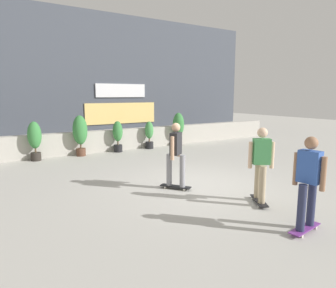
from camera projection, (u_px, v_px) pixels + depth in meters
name	position (u px, v px, depth m)	size (l,w,h in m)	color
ground_plane	(198.00, 185.00, 8.13)	(48.00, 48.00, 0.00)	#B2AFA8
planter_wall	(113.00, 140.00, 13.07)	(18.00, 0.40, 0.90)	#B2ADA3
building_backdrop	(82.00, 78.00, 15.96)	(20.00, 2.08, 6.50)	#424751
potted_plant_0	(35.00, 138.00, 10.97)	(0.48, 0.48, 1.43)	#2D2823
potted_plant_1	(80.00, 132.00, 11.83)	(0.56, 0.56, 1.60)	brown
potted_plant_2	(118.00, 135.00, 12.68)	(0.41, 0.41, 1.30)	black
potted_plant_3	(149.00, 134.00, 13.48)	(0.38, 0.38, 1.22)	black
potted_plant_4	(178.00, 126.00, 14.27)	(0.54, 0.54, 1.55)	brown
skater_foreground	(261.00, 162.00, 6.59)	(0.60, 0.78, 1.70)	black
skater_far_left	(308.00, 180.00, 5.19)	(0.82, 0.56, 1.70)	#72338C
skater_far_right	(176.00, 153.00, 7.62)	(0.62, 0.77, 1.70)	black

